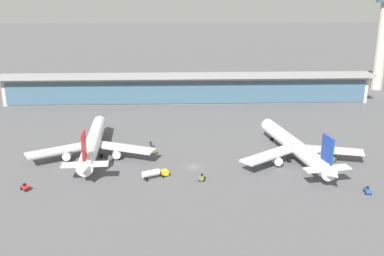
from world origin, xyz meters
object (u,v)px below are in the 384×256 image
(service_truck_by_tail_red, at_px, (25,187))
(airliner_centre_stand, at_px, (296,147))
(service_truck_under_wing_blue, at_px, (368,191))
(service_truck_at_far_stand_olive, at_px, (202,177))
(service_truck_near_nose_yellow, at_px, (154,173))
(control_tower, at_px, (384,31))
(service_truck_mid_apron_olive, at_px, (153,150))
(airliner_left_stand, at_px, (93,143))
(service_truck_on_taxiway_olive, at_px, (325,154))

(service_truck_by_tail_red, bearing_deg, airliner_centre_stand, 13.52)
(service_truck_under_wing_blue, distance_m, service_truck_by_tail_red, 102.21)
(airliner_centre_stand, height_order, service_truck_at_far_stand_olive, airliner_centre_stand)
(service_truck_by_tail_red, relative_size, service_truck_at_far_stand_olive, 1.07)
(service_truck_near_nose_yellow, relative_size, service_truck_under_wing_blue, 2.84)
(service_truck_by_tail_red, bearing_deg, control_tower, 38.53)
(service_truck_near_nose_yellow, height_order, control_tower, control_tower)
(service_truck_mid_apron_olive, bearing_deg, control_tower, 38.10)
(airliner_left_stand, xyz_separation_m, service_truck_by_tail_red, (-15.79, -27.32, -4.07))
(service_truck_under_wing_blue, bearing_deg, service_truck_at_far_stand_olive, 166.97)
(airliner_centre_stand, bearing_deg, service_truck_mid_apron_olive, 168.75)
(service_truck_near_nose_yellow, height_order, service_truck_by_tail_red, service_truck_near_nose_yellow)
(service_truck_by_tail_red, bearing_deg, service_truck_at_far_stand_olive, 5.58)
(airliner_centre_stand, distance_m, control_tower, 136.77)
(airliner_left_stand, height_order, service_truck_near_nose_yellow, airliner_left_stand)
(airliner_centre_stand, xyz_separation_m, control_tower, (76.65, 109.54, 28.87))
(service_truck_under_wing_blue, relative_size, service_truck_mid_apron_olive, 0.44)
(service_truck_on_taxiway_olive, bearing_deg, airliner_left_stand, 176.13)
(airliner_centre_stand, distance_m, service_truck_by_tail_red, 89.81)
(airliner_centre_stand, bearing_deg, service_truck_near_nose_yellow, -164.33)
(service_truck_by_tail_red, relative_size, control_tower, 0.05)
(service_truck_on_taxiway_olive, xyz_separation_m, service_truck_at_far_stand_olive, (-44.58, -16.53, -0.82))
(service_truck_on_taxiway_olive, height_order, control_tower, control_tower)
(service_truck_by_tail_red, height_order, service_truck_at_far_stand_olive, same)
(control_tower, bearing_deg, service_truck_by_tail_red, -141.47)
(service_truck_on_taxiway_olive, bearing_deg, service_truck_mid_apron_olive, 171.43)
(airliner_centre_stand, xyz_separation_m, service_truck_by_tail_red, (-87.23, -20.97, -4.07))
(service_truck_by_tail_red, xyz_separation_m, control_tower, (163.88, 130.50, 32.94))
(service_truck_near_nose_yellow, bearing_deg, service_truck_by_tail_red, -169.30)
(service_truck_near_nose_yellow, bearing_deg, service_truck_on_taxiway_olive, 13.65)
(airliner_centre_stand, bearing_deg, service_truck_under_wing_blue, -61.25)
(service_truck_at_far_stand_olive, bearing_deg, service_truck_on_taxiway_olive, 20.34)
(control_tower, bearing_deg, airliner_left_stand, -145.13)
(control_tower, bearing_deg, airliner_centre_stand, -124.98)
(service_truck_on_taxiway_olive, bearing_deg, service_truck_by_tail_red, -167.49)
(service_truck_mid_apron_olive, height_order, control_tower, control_tower)
(airliner_centre_stand, xyz_separation_m, service_truck_at_far_stand_olive, (-33.74, -15.74, -4.07))
(service_truck_under_wing_blue, xyz_separation_m, service_truck_on_taxiway_olive, (-3.96, 27.76, 0.82))
(airliner_centre_stand, height_order, service_truck_mid_apron_olive, airliner_centre_stand)
(airliner_left_stand, xyz_separation_m, service_truck_on_taxiway_olive, (82.29, -5.57, -3.25))
(service_truck_mid_apron_olive, xyz_separation_m, control_tower, (126.93, 99.54, 33.00))
(service_truck_mid_apron_olive, xyz_separation_m, service_truck_on_taxiway_olive, (61.13, -9.22, 0.88))
(service_truck_under_wing_blue, height_order, service_truck_mid_apron_olive, service_truck_mid_apron_olive)
(service_truck_under_wing_blue, relative_size, service_truck_at_far_stand_olive, 0.99)
(service_truck_mid_apron_olive, distance_m, control_tower, 164.65)
(service_truck_near_nose_yellow, relative_size, service_truck_mid_apron_olive, 1.26)
(airliner_left_stand, distance_m, service_truck_on_taxiway_olive, 82.54)
(service_truck_on_taxiway_olive, bearing_deg, control_tower, 58.82)
(service_truck_under_wing_blue, bearing_deg, airliner_left_stand, 158.87)
(airliner_centre_stand, height_order, service_truck_on_taxiway_olive, airliner_centre_stand)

